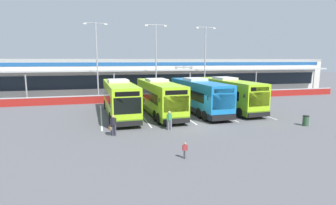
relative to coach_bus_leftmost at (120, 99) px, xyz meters
name	(u,v)px	position (x,y,z in m)	size (l,w,h in m)	color
ground_plane	(195,124)	(6.47, -5.39, -1.79)	(200.00, 200.00, 0.00)	#56565B
terminal_building	(145,75)	(6.47, 21.52, 1.23)	(70.00, 13.00, 6.00)	beige
red_barrier_wall	(160,97)	(6.47, 9.11, -1.23)	(60.00, 0.40, 1.10)	maroon
coach_bus_leftmost	(120,99)	(0.00, 0.00, 0.00)	(3.23, 12.23, 3.78)	#9ED11E
coach_bus_left_centre	(159,98)	(4.21, -0.06, 0.00)	(3.23, 12.23, 3.78)	#9ED11E
coach_bus_centre	(198,96)	(8.76, -0.01, 0.00)	(3.23, 12.23, 3.78)	#1972B7
coach_bus_right_centre	(228,94)	(12.78, 0.53, 0.00)	(3.23, 12.23, 3.78)	#9ED11E
bay_stripe_far_west	(101,115)	(-1.93, 0.61, -1.78)	(0.14, 13.00, 0.01)	silver
bay_stripe_west	(140,113)	(2.27, 0.61, -1.78)	(0.14, 13.00, 0.01)	silver
bay_stripe_mid_west	(177,112)	(6.47, 0.61, -1.78)	(0.14, 13.00, 0.01)	silver
bay_stripe_centre	(211,110)	(10.67, 0.61, -1.78)	(0.14, 13.00, 0.01)	silver
bay_stripe_mid_east	(243,108)	(14.87, 0.61, -1.78)	(0.14, 13.00, 0.01)	silver
pedestrian_with_handbag	(113,125)	(-1.09, -7.46, -0.93)	(0.63, 0.47, 1.62)	#33333D
pedestrian_in_dark_coat	(169,120)	(3.57, -6.90, -0.91)	(0.51, 0.36, 1.62)	slate
pedestrian_child	(185,150)	(2.77, -13.52, -1.24)	(0.32, 0.25, 1.00)	slate
lamp_post_west	(97,57)	(-2.15, 11.34, 4.50)	(3.24, 0.28, 11.00)	#9E9EA3
lamp_post_centre	(156,57)	(6.30, 11.05, 4.50)	(3.24, 0.28, 11.00)	#9E9EA3
lamp_post_east	(205,57)	(14.46, 11.96, 4.50)	(3.24, 0.28, 11.00)	#9E9EA3
litter_bin	(306,121)	(15.77, -8.57, -1.32)	(0.54, 0.54, 0.93)	#2D5133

